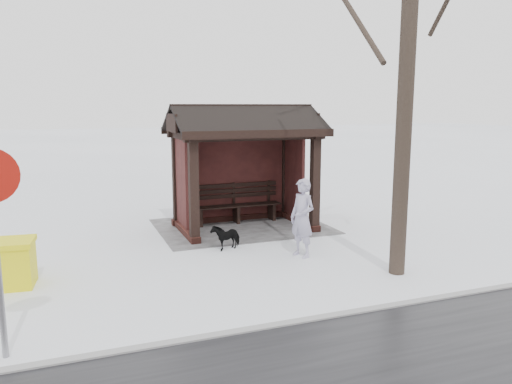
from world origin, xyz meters
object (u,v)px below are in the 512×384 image
bus_shelter (242,142)px  pedestrian (302,218)px  dog (226,236)px  grit_bin (2,264)px

bus_shelter → pedestrian: bus_shelter is taller
bus_shelter → dog: size_ratio=5.52×
dog → grit_bin: (4.24, 0.86, 0.14)m
dog → grit_bin: size_ratio=0.58×
dog → grit_bin: bearing=-101.8°
bus_shelter → pedestrian: (-0.32, 2.79, -1.36)m
bus_shelter → pedestrian: size_ratio=2.24×
bus_shelter → dog: (0.98, 1.72, -1.89)m
pedestrian → dog: 1.76m
pedestrian → grit_bin: (5.54, -0.21, -0.39)m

